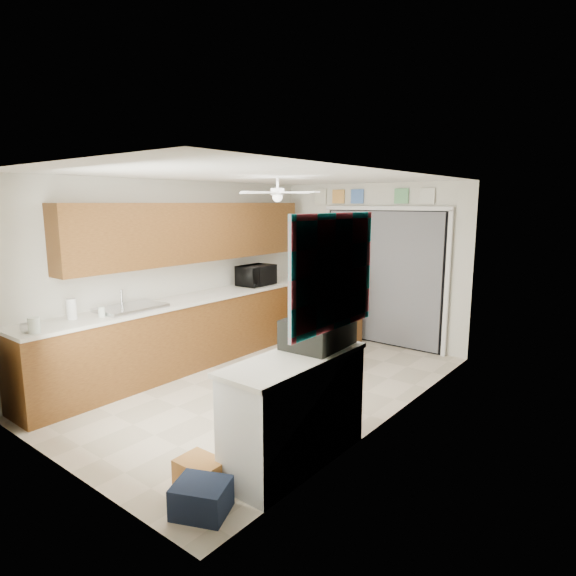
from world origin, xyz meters
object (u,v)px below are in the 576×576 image
Objects in this scene: cup at (26,328)px; suitcase at (318,332)px; microwave at (256,275)px; dog at (295,352)px; navy_crate at (201,498)px; man at (330,293)px; paper_towel_roll at (72,309)px; cardboard_box at (200,474)px.

cup is 0.20× the size of suitcase.
microwave reaches higher than dog.
navy_crate is 4.05m from man.
dog reaches higher than navy_crate.
dog is at bearing 130.17° from suitcase.
paper_towel_roll is 0.13× the size of man.
navy_crate is (-0.07, -1.34, -0.95)m from suitcase.
navy_crate is at bearing -145.36° from microwave.
dog is (-1.13, 2.67, 0.10)m from cardboard_box.
cardboard_box is 0.66× the size of dog.
cup reaches higher than navy_crate.
dog is (-1.38, 2.88, 0.10)m from navy_crate.
paper_towel_roll is 2.83m from navy_crate.
suitcase is at bearing -130.26° from microwave.
suitcase is 1.69× the size of cardboard_box.
microwave is at bearing 143.51° from dog.
dog is (1.14, -0.50, -0.88)m from microwave.
cup is 0.07× the size of man.
microwave is 0.31× the size of man.
man is at bearing 74.40° from cup.
navy_crate is at bearing 1.75° from cup.
suitcase is 2.28m from dog.
microwave is 4.33m from navy_crate.
dog is at bearing 70.23° from cup.
suitcase is (2.51, 1.42, 0.08)m from cup.
cup is 2.37m from cardboard_box.
paper_towel_roll reaches higher than cardboard_box.
microwave is at bearing 91.35° from cup.
microwave reaches higher than paper_towel_roll.
paper_towel_roll is 0.64× the size of cardboard_box.
paper_towel_roll is at bearing -165.43° from suitcase.
suitcase is at bearing -123.99° from man.
cup is at bearing 179.32° from microwave.
cup is 0.22× the size of dog.
suitcase is at bearing 74.24° from cardboard_box.
microwave is at bearing 87.96° from paper_towel_roll.
suitcase is 1.60× the size of navy_crate.
dog is (-1.45, 1.54, -0.86)m from suitcase.
suitcase is 0.34× the size of man.
microwave is 1.53m from dog.
paper_towel_roll is (-0.19, 0.56, 0.07)m from cup.
paper_towel_roll is 2.83m from dog.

